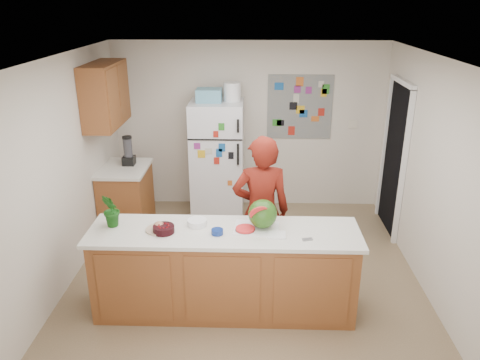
{
  "coord_description": "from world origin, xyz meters",
  "views": [
    {
      "loc": [
        0.09,
        -4.59,
        3.05
      ],
      "look_at": [
        -0.06,
        0.2,
        1.18
      ],
      "focal_mm": 35.0,
      "sensor_mm": 36.0,
      "label": 1
    }
  ],
  "objects_px": {
    "refrigerator": "(217,159)",
    "person": "(261,212)",
    "cherry_bowl": "(164,229)",
    "watermelon": "(263,214)"
  },
  "relations": [
    {
      "from": "person",
      "to": "watermelon",
      "type": "height_order",
      "value": "person"
    },
    {
      "from": "watermelon",
      "to": "person",
      "type": "bearing_deg",
      "value": 90.95
    },
    {
      "from": "refrigerator",
      "to": "cherry_bowl",
      "type": "relative_size",
      "value": 8.17
    },
    {
      "from": "refrigerator",
      "to": "cherry_bowl",
      "type": "bearing_deg",
      "value": -97.8
    },
    {
      "from": "refrigerator",
      "to": "cherry_bowl",
      "type": "xyz_separation_m",
      "value": [
        -0.33,
        -2.43,
        0.11
      ]
    },
    {
      "from": "person",
      "to": "cherry_bowl",
      "type": "distance_m",
      "value": 1.13
    },
    {
      "from": "person",
      "to": "refrigerator",
      "type": "bearing_deg",
      "value": -76.65
    },
    {
      "from": "refrigerator",
      "to": "person",
      "type": "distance_m",
      "value": 1.93
    },
    {
      "from": "person",
      "to": "watermelon",
      "type": "relative_size",
      "value": 6.07
    },
    {
      "from": "refrigerator",
      "to": "person",
      "type": "xyz_separation_m",
      "value": [
        0.62,
        -1.83,
        0.02
      ]
    }
  ]
}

